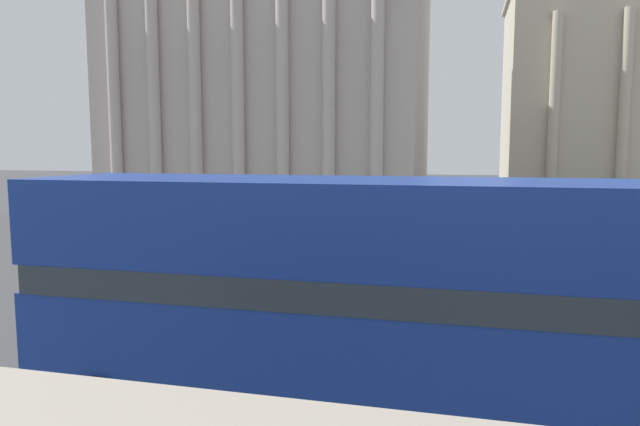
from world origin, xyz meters
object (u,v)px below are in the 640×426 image
object	(u,v)px
pedestrian_yellow	(317,255)
pedestrian_blue	(602,212)
traffic_light_near	(539,262)
pedestrian_red	(600,209)
double_decker_bus	(374,293)
car_navy	(440,220)
pedestrian_white	(266,239)
plaza_building_left	(274,89)

from	to	relation	value
pedestrian_yellow	pedestrian_blue	bearing A→B (deg)	2.21
traffic_light_near	pedestrian_red	bearing A→B (deg)	75.09
traffic_light_near	pedestrian_blue	bearing A→B (deg)	74.70
double_decker_bus	car_navy	size ratio (longest dim) A/B	2.57
car_navy	pedestrian_blue	size ratio (longest dim) A/B	2.44
traffic_light_near	car_navy	size ratio (longest dim) A/B	0.80
pedestrian_red	traffic_light_near	bearing A→B (deg)	16.29
double_decker_bus	pedestrian_red	distance (m)	27.68
pedestrian_white	pedestrian_yellow	xyz separation A→B (m)	(2.84, -3.23, 0.10)
car_navy	pedestrian_yellow	bearing A→B (deg)	173.45
pedestrian_blue	pedestrian_red	bearing A→B (deg)	-147.89
pedestrian_white	pedestrian_blue	world-z (taller)	pedestrian_blue
plaza_building_left	car_navy	size ratio (longest dim) A/B	6.13
car_navy	double_decker_bus	bearing A→B (deg)	-172.32
double_decker_bus	traffic_light_near	size ratio (longest dim) A/B	3.23
pedestrian_white	pedestrian_yellow	bearing A→B (deg)	62.11
double_decker_bus	pedestrian_yellow	bearing A→B (deg)	104.28
double_decker_bus	pedestrian_yellow	size ratio (longest dim) A/B	6.08
plaza_building_left	pedestrian_yellow	size ratio (longest dim) A/B	14.47
traffic_light_near	pedestrian_yellow	world-z (taller)	traffic_light_near
traffic_light_near	pedestrian_red	distance (m)	23.87
traffic_light_near	pedestrian_white	bearing A→B (deg)	134.08
plaza_building_left	car_navy	distance (m)	24.07
car_navy	pedestrian_yellow	world-z (taller)	pedestrian_yellow
car_navy	plaza_building_left	bearing A→B (deg)	49.36
double_decker_bus	traffic_light_near	xyz separation A→B (m)	(2.76, 3.14, 0.01)
car_navy	pedestrian_red	xyz separation A→B (m)	(8.65, 4.33, 0.36)
traffic_light_near	pedestrian_white	xyz separation A→B (m)	(-8.78, 9.06, -1.27)
plaza_building_left	traffic_light_near	xyz separation A→B (m)	(17.21, -35.60, -7.34)
pedestrian_white	pedestrian_blue	size ratio (longest dim) A/B	0.95
plaza_building_left	pedestrian_blue	xyz separation A→B (m)	(23.26, -13.46, -8.56)
plaza_building_left	traffic_light_near	bearing A→B (deg)	-64.21
double_decker_bus	car_navy	world-z (taller)	double_decker_bus
plaza_building_left	pedestrian_white	xyz separation A→B (m)	(8.43, -26.54, -8.62)
traffic_light_near	pedestrian_yellow	size ratio (longest dim) A/B	1.88
double_decker_bus	pedestrian_red	bearing A→B (deg)	66.04
double_decker_bus	pedestrian_white	bearing A→B (deg)	111.04
traffic_light_near	pedestrian_red	xyz separation A→B (m)	(6.14, 23.04, -1.15)
double_decker_bus	pedestrian_blue	world-z (taller)	double_decker_bus
traffic_light_near	plaza_building_left	bearing A→B (deg)	115.79
pedestrian_red	pedestrian_blue	world-z (taller)	pedestrian_red
double_decker_bus	traffic_light_near	distance (m)	4.18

